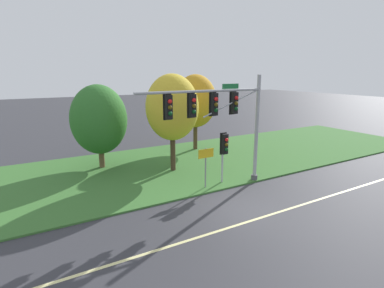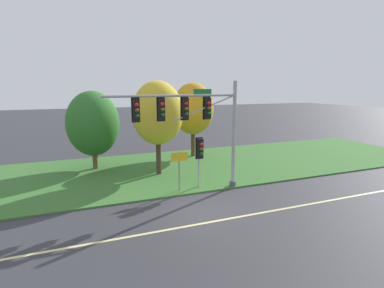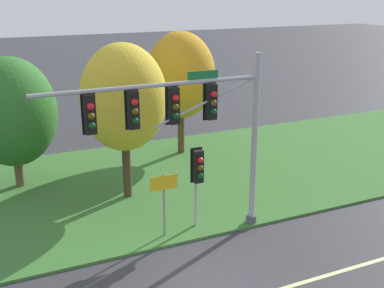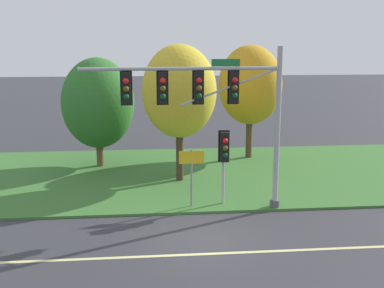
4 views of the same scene
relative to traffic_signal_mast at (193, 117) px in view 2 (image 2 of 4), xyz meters
name	(u,v)px [view 2 (image 2 of 4)]	position (x,y,z in m)	size (l,w,h in m)	color
ground_plane	(202,212)	(-0.64, -2.77, -4.52)	(160.00, 160.00, 0.00)	#333338
lane_stripe	(212,222)	(-0.64, -3.97, -4.52)	(36.00, 0.16, 0.01)	beige
grass_verge	(159,170)	(-0.64, 5.48, -4.47)	(48.00, 11.50, 0.10)	#386B2D
traffic_signal_mast	(193,117)	(0.00, 0.00, 0.00)	(7.92, 0.49, 6.51)	#9EA0A5
pedestrian_signal_near_kerb	(200,152)	(0.63, 0.50, -2.15)	(0.46, 0.55, 3.14)	#9EA0A5
route_sign_post	(179,164)	(-0.73, 0.43, -2.78)	(1.02, 0.08, 2.39)	slate
tree_nearest_road	(93,124)	(-5.07, 7.46, -0.98)	(3.86, 3.86, 5.87)	brown
tree_left_of_mast	(158,113)	(-0.93, 4.32, -0.08)	(3.54, 3.54, 6.58)	#423021
tree_behind_signpost	(193,109)	(3.43, 8.65, -0.20)	(3.62, 3.62, 6.50)	#4C3823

